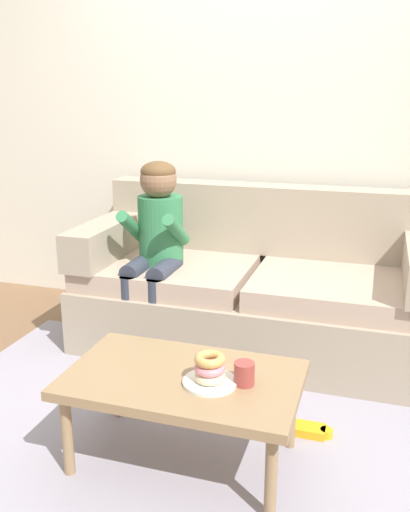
% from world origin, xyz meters
% --- Properties ---
extents(ground, '(10.00, 10.00, 0.00)m').
position_xyz_m(ground, '(0.00, 0.00, 0.00)').
color(ground, brown).
extents(wall_back, '(8.00, 0.10, 2.80)m').
position_xyz_m(wall_back, '(0.00, 1.40, 1.40)').
color(wall_back, silver).
rests_on(wall_back, ground).
extents(area_rug, '(2.60, 2.02, 0.01)m').
position_xyz_m(area_rug, '(0.00, -0.25, 0.01)').
color(area_rug, '#9993A3').
rests_on(area_rug, ground).
extents(couch, '(2.02, 0.90, 0.92)m').
position_xyz_m(couch, '(0.08, 0.85, 0.34)').
color(couch, tan).
rests_on(couch, ground).
extents(coffee_table, '(0.93, 0.56, 0.40)m').
position_xyz_m(coffee_table, '(0.05, -0.35, 0.35)').
color(coffee_table, '#937551').
rests_on(coffee_table, ground).
extents(person_child, '(0.34, 0.58, 1.10)m').
position_xyz_m(person_child, '(-0.46, 0.64, 0.67)').
color(person_child, '#337A4C').
rests_on(person_child, ground).
extents(plate, '(0.21, 0.21, 0.01)m').
position_xyz_m(plate, '(0.18, -0.38, 0.40)').
color(plate, white).
rests_on(plate, coffee_table).
extents(donut, '(0.16, 0.16, 0.04)m').
position_xyz_m(donut, '(0.18, -0.38, 0.43)').
color(donut, beige).
rests_on(donut, plate).
extents(donut_second, '(0.17, 0.17, 0.04)m').
position_xyz_m(donut_second, '(0.18, -0.38, 0.47)').
color(donut_second, pink).
rests_on(donut_second, donut).
extents(donut_third, '(0.14, 0.14, 0.04)m').
position_xyz_m(donut_third, '(0.18, -0.38, 0.50)').
color(donut_third, tan).
rests_on(donut_third, donut_second).
extents(mug, '(0.08, 0.08, 0.09)m').
position_xyz_m(mug, '(0.30, -0.34, 0.44)').
color(mug, '#993D38').
rests_on(mug, coffee_table).
extents(toy_controller, '(0.23, 0.09, 0.05)m').
position_xyz_m(toy_controller, '(0.52, -0.02, 0.03)').
color(toy_controller, gold).
rests_on(toy_controller, ground).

